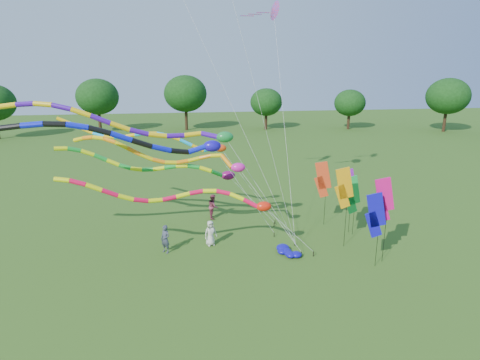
{
  "coord_description": "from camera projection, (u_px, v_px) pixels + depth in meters",
  "views": [
    {
      "loc": [
        -3.95,
        -16.7,
        10.27
      ],
      "look_at": [
        -0.99,
        2.55,
        4.8
      ],
      "focal_mm": 30.0,
      "sensor_mm": 36.0,
      "label": 1
    }
  ],
  "objects": [
    {
      "name": "banner_pole_magenta_b",
      "position": [
        384.0,
        200.0,
        21.05
      ],
      "size": [
        1.16,
        0.28,
        4.83
      ],
      "rotation": [
        0.0,
        0.0,
        -0.17
      ],
      "color": "black",
      "rests_on": "ground"
    },
    {
      "name": "person_c",
      "position": [
        213.0,
        206.0,
        28.17
      ],
      "size": [
        0.7,
        0.88,
        1.74
      ],
      "primitive_type": "imported",
      "rotation": [
        0.0,
        0.0,
        1.52
      ],
      "color": "#8A3249",
      "rests_on": "ground"
    },
    {
      "name": "tube_kite_blue",
      "position": [
        109.0,
        138.0,
        20.46
      ],
      "size": [
        17.8,
        2.68,
        8.7
      ],
      "rotation": [
        0.0,
        0.0,
        0.17
      ],
      "color": "black",
      "rests_on": "ground"
    },
    {
      "name": "tube_kite_purple",
      "position": [
        128.0,
        124.0,
        21.38
      ],
      "size": [
        17.25,
        2.04,
        9.28
      ],
      "rotation": [
        0.0,
        0.0,
        -0.1
      ],
      "color": "black",
      "rests_on": "ground"
    },
    {
      "name": "banner_pole_violet",
      "position": [
        348.0,
        188.0,
        25.18
      ],
      "size": [
        1.13,
        0.41,
        4.26
      ],
      "rotation": [
        0.0,
        0.0,
        -0.29
      ],
      "color": "black",
      "rests_on": "ground"
    },
    {
      "name": "banner_pole_orange",
      "position": [
        344.0,
        188.0,
        22.93
      ],
      "size": [
        1.16,
        0.17,
        4.88
      ],
      "rotation": [
        0.0,
        0.0,
        -0.08
      ],
      "color": "black",
      "rests_on": "ground"
    },
    {
      "name": "banner_pole_red",
      "position": [
        323.0,
        180.0,
        26.37
      ],
      "size": [
        1.1,
        0.54,
        4.43
      ],
      "rotation": [
        0.0,
        0.0,
        -0.41
      ],
      "color": "black",
      "rests_on": "ground"
    },
    {
      "name": "tube_kite_red",
      "position": [
        191.0,
        197.0,
        20.94
      ],
      "size": [
        13.06,
        1.08,
        5.73
      ],
      "rotation": [
        0.0,
        0.0,
        -0.04
      ],
      "color": "black",
      "rests_on": "ground"
    },
    {
      "name": "person_a",
      "position": [
        211.0,
        233.0,
        23.85
      ],
      "size": [
        0.87,
        0.7,
        1.55
      ],
      "primitive_type": "imported",
      "rotation": [
        0.0,
        0.0,
        0.31
      ],
      "color": "beige",
      "rests_on": "ground"
    },
    {
      "name": "tree_ring",
      "position": [
        251.0,
        177.0,
        17.63
      ],
      "size": [
        115.79,
        118.48,
        9.63
      ],
      "color": "#382314",
      "rests_on": "ground"
    },
    {
      "name": "person_b",
      "position": [
        165.0,
        239.0,
        22.89
      ],
      "size": [
        0.71,
        0.7,
        1.65
      ],
      "primitive_type": "imported",
      "rotation": [
        0.0,
        0.0,
        -0.73
      ],
      "color": "#383D4F",
      "rests_on": "ground"
    },
    {
      "name": "tube_kite_cyan",
      "position": [
        158.0,
        139.0,
        25.61
      ],
      "size": [
        13.68,
        2.48,
        7.72
      ],
      "rotation": [
        0.0,
        0.0,
        -0.14
      ],
      "color": "black",
      "rests_on": "ground"
    },
    {
      "name": "blue_nylon_heap",
      "position": [
        289.0,
        251.0,
        22.75
      ],
      "size": [
        1.3,
        1.29,
        0.48
      ],
      "color": "#100CA1",
      "rests_on": "ground"
    },
    {
      "name": "tube_kite_orange",
      "position": [
        179.0,
        157.0,
        21.78
      ],
      "size": [
        12.1,
        3.06,
        7.27
      ],
      "rotation": [
        0.0,
        0.0,
        -0.26
      ],
      "color": "black",
      "rests_on": "ground"
    },
    {
      "name": "banner_pole_green",
      "position": [
        352.0,
        195.0,
        24.82
      ],
      "size": [
        1.16,
        0.17,
        3.93
      ],
      "rotation": [
        0.0,
        0.0,
        0.08
      ],
      "color": "black",
      "rests_on": "ground"
    },
    {
      "name": "delta_kite_high_c",
      "position": [
        273.0,
        10.0,
        26.46
      ],
      "size": [
        2.95,
        7.91,
        15.4
      ],
      "rotation": [
        0.0,
        0.0,
        0.21
      ],
      "color": "black",
      "rests_on": "ground"
    },
    {
      "name": "tube_kite_green",
      "position": [
        168.0,
        167.0,
        25.13
      ],
      "size": [
        13.3,
        1.6,
        6.27
      ],
      "rotation": [
        0.0,
        0.0,
        -0.05
      ],
      "color": "black",
      "rests_on": "ground"
    },
    {
      "name": "ground",
      "position": [
        268.0,
        289.0,
        19.25
      ],
      "size": [
        160.0,
        160.0,
        0.0
      ],
      "primitive_type": "plane",
      "color": "#255316",
      "rests_on": "ground"
    },
    {
      "name": "banner_pole_blue_a",
      "position": [
        375.0,
        215.0,
        20.75
      ],
      "size": [
        1.16,
        0.2,
        4.16
      ],
      "rotation": [
        0.0,
        0.0,
        -0.1
      ],
      "color": "black",
      "rests_on": "ground"
    }
  ]
}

